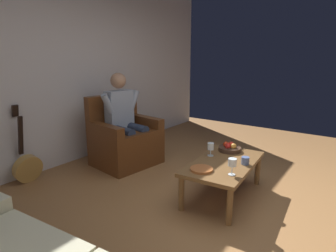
% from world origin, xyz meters
% --- Properties ---
extents(ground_plane, '(6.88, 6.88, 0.00)m').
position_xyz_m(ground_plane, '(0.00, 0.00, 0.00)').
color(ground_plane, '#96663A').
extents(wall_back, '(6.14, 0.06, 2.79)m').
position_xyz_m(wall_back, '(0.00, -2.67, 1.39)').
color(wall_back, silver).
rests_on(wall_back, ground).
extents(armchair, '(0.93, 0.83, 0.99)m').
position_xyz_m(armchair, '(-0.12, -1.93, 0.34)').
color(armchair, '#582F15').
rests_on(armchair, ground).
extents(person_seated, '(0.66, 0.61, 1.31)m').
position_xyz_m(person_seated, '(-0.12, -1.91, 0.71)').
color(person_seated, '#8F9AAA').
rests_on(person_seated, ground).
extents(coffee_table, '(1.16, 0.69, 0.41)m').
position_xyz_m(coffee_table, '(-0.02, -0.33, 0.35)').
color(coffee_table, brown).
rests_on(coffee_table, ground).
extents(guitar, '(0.35, 0.24, 0.97)m').
position_xyz_m(guitar, '(1.05, -2.47, 0.21)').
color(guitar, '#B58842').
rests_on(guitar, ground).
extents(wine_glass_near, '(0.07, 0.07, 0.15)m').
position_xyz_m(wine_glass_near, '(-0.10, -0.54, 0.51)').
color(wine_glass_near, silver).
rests_on(wine_glass_near, coffee_table).
extents(wine_glass_far, '(0.08, 0.08, 0.17)m').
position_xyz_m(wine_glass_far, '(0.26, -0.12, 0.53)').
color(wine_glass_far, silver).
rests_on(wine_glass_far, coffee_table).
extents(fruit_bowl, '(0.27, 0.27, 0.11)m').
position_xyz_m(fruit_bowl, '(-0.40, -0.43, 0.45)').
color(fruit_bowl, '#422C1F').
rests_on(fruit_bowl, coffee_table).
extents(decorative_dish, '(0.23, 0.23, 0.02)m').
position_xyz_m(decorative_dish, '(0.34, -0.41, 0.42)').
color(decorative_dish, '#AE5F2E').
rests_on(decorative_dish, coffee_table).
extents(candle_jar, '(0.08, 0.08, 0.08)m').
position_xyz_m(candle_jar, '(-0.08, -0.12, 0.45)').
color(candle_jar, slate).
rests_on(candle_jar, coffee_table).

